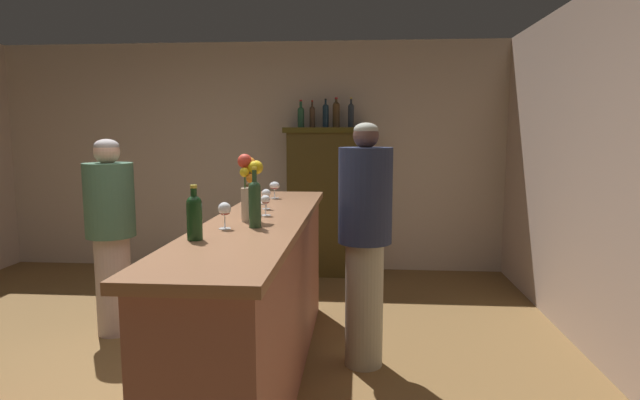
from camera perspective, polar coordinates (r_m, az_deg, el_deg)
The scene contains 20 objects.
floor at distance 3.57m, azimuth -18.45°, elevation -19.60°, with size 8.00×8.00×0.00m, color brown.
wall_back at distance 6.20m, azimuth -7.59°, elevation 4.70°, with size 5.98×0.12×2.63m, color beige.
bar_counter at distance 3.39m, azimuth -6.50°, elevation -10.85°, with size 0.58×2.89×1.07m.
display_cabinet at distance 5.82m, azimuth 0.60°, elevation 0.14°, with size 0.91×0.42×1.66m.
wine_bottle_pinot at distance 2.90m, azimuth -7.19°, elevation -0.17°, with size 0.07×0.07×0.34m.
wine_bottle_rose at distance 2.62m, azimuth -13.65°, elevation -1.62°, with size 0.08×0.08×0.27m.
wine_bottle_chardonnay at distance 3.41m, azimuth -7.55°, elevation 0.59°, with size 0.07×0.07×0.29m.
wine_glass_front at distance 3.60m, azimuth -5.95°, elevation 0.60°, with size 0.06×0.06×0.14m.
wine_glass_mid at distance 2.89m, azimuth -10.46°, elevation -1.13°, with size 0.07×0.07×0.15m.
wine_glass_rear at distance 3.31m, azimuth -6.02°, elevation -0.12°, with size 0.07×0.07×0.13m.
wine_glass_spare at distance 4.19m, azimuth -5.02°, elevation 1.50°, with size 0.08×0.08×0.14m.
flower_arrangement at distance 3.11m, azimuth -7.70°, elevation 1.82°, with size 0.15×0.14×0.40m.
cheese_plate at distance 3.88m, azimuth -7.14°, elevation -0.35°, with size 0.16×0.16×0.01m, color white.
display_bottle_left at distance 5.80m, azimuth -2.12°, elevation 9.25°, with size 0.07×0.07×0.30m.
display_bottle_midleft at distance 5.79m, azimuth -0.86°, elevation 9.25°, with size 0.06×0.06×0.30m.
display_bottle_center at distance 5.78m, azimuth 0.62°, elevation 9.39°, with size 0.07×0.07×0.31m.
display_bottle_midright at distance 5.77m, azimuth 1.79°, elevation 9.51°, with size 0.08×0.08×0.33m.
display_bottle_right at distance 5.76m, azimuth 3.43°, elevation 9.40°, with size 0.07×0.07×0.32m.
patron_by_cabinet at distance 4.40m, azimuth -22.02°, elevation -3.03°, with size 0.38×0.38×1.55m.
bartender at distance 3.51m, azimuth 4.95°, elevation -3.94°, with size 0.36×0.36×1.67m.
Camera 1 is at (1.30, -2.92, 1.60)m, focal length 29.09 mm.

